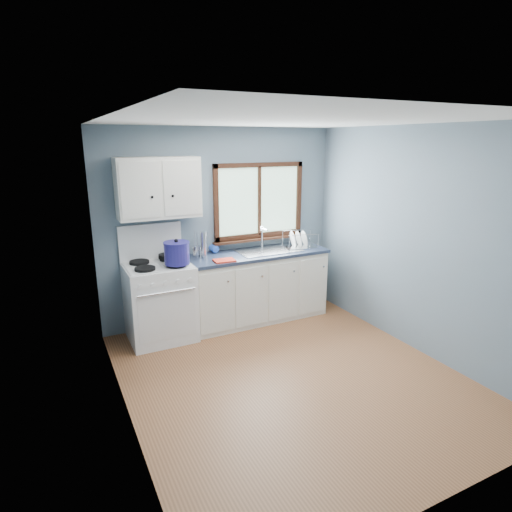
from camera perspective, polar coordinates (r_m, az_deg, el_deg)
name	(u,v)px	position (r m, az deg, el deg)	size (l,w,h in m)	color
floor	(291,377)	(4.56, 4.69, -15.77)	(3.20, 3.60, 0.02)	brown
ceiling	(297,119)	(3.92, 5.51, 17.74)	(3.20, 3.60, 0.02)	white
wall_back	(222,226)	(5.64, -4.61, 4.06)	(3.20, 0.02, 2.50)	slate
wall_front	(457,332)	(2.78, 25.24, -9.19)	(3.20, 0.02, 2.50)	slate
wall_left	(118,283)	(3.52, -17.90, -3.42)	(0.02, 3.60, 2.50)	slate
wall_right	(418,241)	(5.07, 20.78, 1.87)	(0.02, 3.60, 2.50)	slate
gas_range	(160,300)	(5.25, -12.71, -5.69)	(0.76, 0.69, 1.36)	white
base_cabinets	(257,289)	(5.72, 0.08, -4.46)	(1.85, 0.60, 0.88)	white
countertop	(257,254)	(5.57, 0.09, 0.29)	(1.89, 0.64, 0.04)	#1B2537
sink	(269,255)	(5.67, 1.71, 0.10)	(0.84, 0.46, 0.44)	silver
window	(259,206)	(5.78, 0.43, 6.66)	(1.36, 0.10, 1.03)	#9EC6A8
upper_cabinets	(158,188)	(5.12, -12.89, 8.85)	(0.95, 0.35, 0.70)	white
skillet	(168,256)	(5.27, -11.64, 0.02)	(0.36, 0.30, 0.05)	black
stockpot	(177,253)	(4.96, -10.52, 0.44)	(0.39, 0.39, 0.29)	navy
utensil_crock	(197,251)	(5.41, -7.90, 0.67)	(0.13, 0.13, 0.34)	silver
thermos	(204,245)	(5.33, -7.00, 1.51)	(0.08, 0.08, 0.33)	silver
soap_bottle	(216,243)	(5.51, -5.35, 1.67)	(0.10, 0.10, 0.26)	blue
dish_towel	(224,260)	(5.17, -4.25, -0.60)	(0.25, 0.18, 0.02)	red
dish_rack	(299,243)	(5.87, 5.81, 1.75)	(0.49, 0.42, 0.22)	silver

